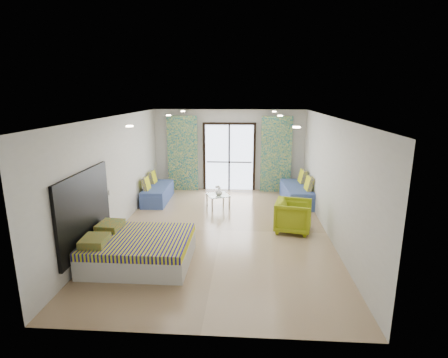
# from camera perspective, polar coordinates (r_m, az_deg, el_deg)

# --- Properties ---
(floor) EXTENTS (5.00, 7.50, 0.01)m
(floor) POSITION_cam_1_polar(r_m,az_deg,el_deg) (8.48, -0.49, -8.41)
(floor) COLOR #9B7D5D
(floor) RESTS_ON ground
(ceiling) EXTENTS (5.00, 7.50, 0.01)m
(ceiling) POSITION_cam_1_polar(r_m,az_deg,el_deg) (7.87, -0.53, 10.11)
(ceiling) COLOR silver
(ceiling) RESTS_ON ground
(wall_back) EXTENTS (5.00, 0.01, 2.70)m
(wall_back) POSITION_cam_1_polar(r_m,az_deg,el_deg) (11.74, 0.87, 4.72)
(wall_back) COLOR silver
(wall_back) RESTS_ON ground
(wall_front) EXTENTS (5.00, 0.01, 2.70)m
(wall_front) POSITION_cam_1_polar(r_m,az_deg,el_deg) (4.52, -4.12, -10.51)
(wall_front) COLOR silver
(wall_front) RESTS_ON ground
(wall_left) EXTENTS (0.01, 7.50, 2.70)m
(wall_left) POSITION_cam_1_polar(r_m,az_deg,el_deg) (8.62, -17.31, 0.73)
(wall_left) COLOR silver
(wall_left) RESTS_ON ground
(wall_right) EXTENTS (0.01, 7.50, 2.70)m
(wall_right) POSITION_cam_1_polar(r_m,az_deg,el_deg) (8.27, 17.03, 0.21)
(wall_right) COLOR silver
(wall_right) RESTS_ON ground
(balcony_door) EXTENTS (1.76, 0.08, 2.28)m
(balcony_door) POSITION_cam_1_polar(r_m,az_deg,el_deg) (11.73, 0.86, 4.25)
(balcony_door) COLOR black
(balcony_door) RESTS_ON floor
(balcony_rail) EXTENTS (1.52, 0.03, 0.04)m
(balcony_rail) POSITION_cam_1_polar(r_m,az_deg,el_deg) (11.79, 0.85, 2.78)
(balcony_rail) COLOR #595451
(balcony_rail) RESTS_ON balcony_door
(curtain_left) EXTENTS (1.00, 0.10, 2.50)m
(curtain_left) POSITION_cam_1_polar(r_m,az_deg,el_deg) (11.76, -6.76, 4.14)
(curtain_left) COLOR silver
(curtain_left) RESTS_ON floor
(curtain_right) EXTENTS (1.00, 0.10, 2.50)m
(curtain_right) POSITION_cam_1_polar(r_m,az_deg,el_deg) (11.61, 8.50, 3.96)
(curtain_right) COLOR silver
(curtain_right) RESTS_ON floor
(downlight_a) EXTENTS (0.12, 0.12, 0.02)m
(downlight_a) POSITION_cam_1_polar(r_m,az_deg,el_deg) (6.18, -15.16, 8.34)
(downlight_a) COLOR #FFE0B2
(downlight_a) RESTS_ON ceiling
(downlight_b) EXTENTS (0.12, 0.12, 0.02)m
(downlight_b) POSITION_cam_1_polar(r_m,az_deg,el_deg) (5.91, 11.77, 8.29)
(downlight_b) COLOR #FFE0B2
(downlight_b) RESTS_ON ceiling
(downlight_c) EXTENTS (0.12, 0.12, 0.02)m
(downlight_c) POSITION_cam_1_polar(r_m,az_deg,el_deg) (9.07, -9.04, 10.24)
(downlight_c) COLOR #FFE0B2
(downlight_c) RESTS_ON ceiling
(downlight_d) EXTENTS (0.12, 0.12, 0.02)m
(downlight_d) POSITION_cam_1_polar(r_m,az_deg,el_deg) (8.88, 9.16, 10.17)
(downlight_d) COLOR #FFE0B2
(downlight_d) RESTS_ON ceiling
(downlight_e) EXTENTS (0.12, 0.12, 0.02)m
(downlight_e) POSITION_cam_1_polar(r_m,az_deg,el_deg) (11.02, -6.74, 10.93)
(downlight_e) COLOR #FFE0B2
(downlight_e) RESTS_ON ceiling
(downlight_f) EXTENTS (0.12, 0.12, 0.02)m
(downlight_f) POSITION_cam_1_polar(r_m,az_deg,el_deg) (10.87, 8.21, 10.84)
(downlight_f) COLOR #FFE0B2
(downlight_f) RESTS_ON ceiling
(headboard) EXTENTS (0.06, 2.10, 1.50)m
(headboard) POSITION_cam_1_polar(r_m,az_deg,el_deg) (7.15, -21.75, -4.79)
(headboard) COLOR black
(headboard) RESTS_ON floor
(switch_plate) EXTENTS (0.02, 0.10, 0.10)m
(switch_plate) POSITION_cam_1_polar(r_m,az_deg,el_deg) (8.25, -18.16, -2.07)
(switch_plate) COLOR silver
(switch_plate) RESTS_ON wall_left
(bed) EXTENTS (1.95, 1.59, 0.67)m
(bed) POSITION_cam_1_polar(r_m,az_deg,el_deg) (7.07, -13.83, -11.08)
(bed) COLOR silver
(bed) RESTS_ON floor
(daybed_left) EXTENTS (0.70, 1.73, 0.85)m
(daybed_left) POSITION_cam_1_polar(r_m,az_deg,el_deg) (10.83, -10.83, -2.21)
(daybed_left) COLOR #3E5495
(daybed_left) RESTS_ON floor
(daybed_right) EXTENTS (0.84, 1.89, 0.91)m
(daybed_right) POSITION_cam_1_polar(r_m,az_deg,el_deg) (10.74, 11.82, -2.28)
(daybed_right) COLOR #3E5495
(daybed_right) RESTS_ON floor
(coffee_table) EXTENTS (0.77, 0.77, 0.67)m
(coffee_table) POSITION_cam_1_polar(r_m,az_deg,el_deg) (10.01, -0.99, -2.82)
(coffee_table) COLOR silver
(coffee_table) RESTS_ON floor
(vase) EXTENTS (0.26, 0.27, 0.20)m
(vase) POSITION_cam_1_polar(r_m,az_deg,el_deg) (9.91, -0.85, -2.13)
(vase) COLOR white
(vase) RESTS_ON coffee_table
(armchair) EXTENTS (0.91, 0.95, 0.83)m
(armchair) POSITION_cam_1_polar(r_m,az_deg,el_deg) (8.47, 11.27, -5.71)
(armchair) COLOR #95A415
(armchair) RESTS_ON floor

